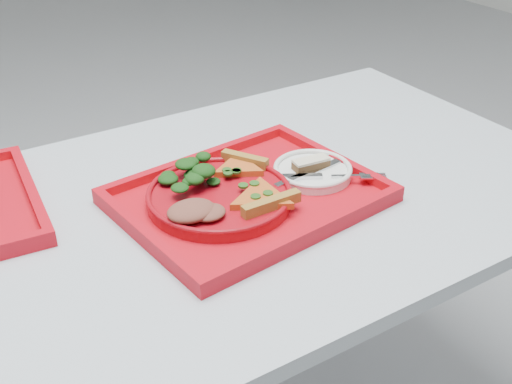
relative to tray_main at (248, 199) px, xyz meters
The scene contains 11 objects.
table 0.16m from the tray_main, 166.82° to the left, with size 1.60×0.80×0.75m.
tray_main is the anchor object (origin of this frame).
dinner_plate 0.06m from the tray_main, 169.70° to the left, with size 0.26×0.26×0.02m, color #9C0A14.
side_plate 0.15m from the tray_main, ahead, with size 0.15×0.15×0.01m, color white.
pizza_slice_a 0.06m from the tray_main, 93.90° to the right, with size 0.13×0.11×0.02m, color orange, non-canonical shape.
pizza_slice_b 0.08m from the tray_main, 74.47° to the left, with size 0.11×0.09×0.02m, color orange, non-canonical shape.
salad_heap 0.12m from the tray_main, 135.93° to the left, with size 0.10×0.09×0.05m, color black.
meat_portion 0.14m from the tray_main, 166.47° to the right, with size 0.08×0.07×0.03m, color brown.
dessert_bar 0.15m from the tray_main, ahead, with size 0.07×0.04×0.02m.
knife 0.14m from the tray_main, ahead, with size 0.18×0.02×0.01m, color silver.
fork 0.16m from the tray_main, 15.65° to the right, with size 0.18×0.02×0.01m, color silver.
Camera 1 is at (-0.39, -0.89, 1.37)m, focal length 45.00 mm.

